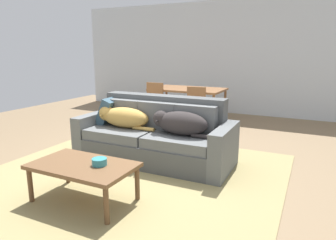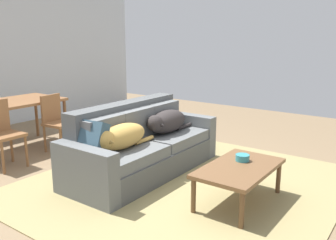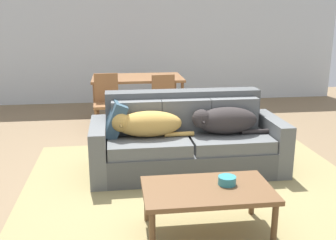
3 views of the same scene
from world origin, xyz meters
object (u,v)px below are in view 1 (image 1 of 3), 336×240
(couch, at_px, (156,137))
(dining_chair_near_left, at_px, (153,103))
(coffee_table, at_px, (83,168))
(dog_on_right_cushion, at_px, (179,123))
(throw_pillow_by_left_arm, at_px, (109,111))
(dining_chair_near_right, at_px, (195,108))
(dining_table, at_px, (188,91))
(bowl_on_coffee_table, at_px, (99,162))
(dog_on_left_cushion, at_px, (123,117))

(couch, relative_size, dining_chair_near_left, 2.42)
(couch, height_order, coffee_table, couch)
(couch, xyz_separation_m, dog_on_right_cushion, (0.41, -0.10, 0.27))
(throw_pillow_by_left_arm, relative_size, dining_chair_near_right, 0.46)
(coffee_table, xyz_separation_m, dining_chair_near_left, (-0.86, 3.02, 0.14))
(throw_pillow_by_left_arm, height_order, coffee_table, throw_pillow_by_left_arm)
(dog_on_right_cushion, height_order, dining_table, dining_table)
(couch, relative_size, throw_pillow_by_left_arm, 5.51)
(throw_pillow_by_left_arm, xyz_separation_m, coffee_table, (0.74, -1.45, -0.27))
(throw_pillow_by_left_arm, bearing_deg, dining_table, 80.17)
(dog_on_right_cushion, bearing_deg, dining_table, 109.45)
(dog_on_right_cushion, bearing_deg, couch, 165.22)
(bowl_on_coffee_table, bearing_deg, dog_on_right_cushion, 76.19)
(couch, relative_size, bowl_on_coffee_table, 14.64)
(dog_on_left_cushion, xyz_separation_m, dining_chair_near_right, (0.43, 1.73, -0.12))
(throw_pillow_by_left_arm, height_order, bowl_on_coffee_table, throw_pillow_by_left_arm)
(dog_on_right_cushion, xyz_separation_m, coffee_table, (-0.48, -1.31, -0.24))
(coffee_table, xyz_separation_m, dining_table, (-0.36, 3.63, 0.33))
(bowl_on_coffee_table, height_order, dining_chair_near_left, dining_chair_near_left)
(dog_on_right_cushion, bearing_deg, coffee_table, -110.82)
(bowl_on_coffee_table, bearing_deg, dining_chair_near_right, 92.89)
(couch, bearing_deg, dog_on_left_cushion, -169.15)
(dining_chair_near_right, bearing_deg, bowl_on_coffee_table, -93.12)
(throw_pillow_by_left_arm, bearing_deg, dining_chair_near_left, 94.42)
(dining_table, bearing_deg, dining_chair_near_left, -129.24)
(dining_table, xyz_separation_m, dining_chair_near_left, (-0.50, -0.61, -0.19))
(dining_table, bearing_deg, throw_pillow_by_left_arm, -99.83)
(throw_pillow_by_left_arm, distance_m, dining_chair_near_right, 1.77)
(dining_chair_near_right, bearing_deg, coffee_table, -96.43)
(bowl_on_coffee_table, bearing_deg, coffee_table, -164.48)
(couch, height_order, dining_chair_near_left, dining_chair_near_left)
(dog_on_left_cushion, height_order, dining_chair_near_right, dining_chair_near_right)
(dog_on_left_cushion, height_order, dog_on_right_cushion, dog_on_right_cushion)
(coffee_table, distance_m, bowl_on_coffee_table, 0.20)
(dog_on_right_cushion, bearing_deg, dog_on_left_cushion, 179.07)
(dining_chair_near_left, bearing_deg, dog_on_right_cushion, -53.72)
(coffee_table, bearing_deg, dog_on_left_cushion, 107.18)
(dog_on_left_cushion, xyz_separation_m, dining_chair_near_left, (-0.46, 1.71, -0.09))
(couch, relative_size, dog_on_right_cushion, 2.49)
(dog_on_left_cushion, distance_m, dining_table, 2.32)
(bowl_on_coffee_table, distance_m, dining_table, 3.63)
(couch, distance_m, dining_chair_near_right, 1.64)
(dog_on_right_cushion, bearing_deg, dining_chair_near_left, 127.60)
(couch, xyz_separation_m, bowl_on_coffee_table, (0.10, -1.36, 0.10))
(coffee_table, relative_size, dining_table, 0.71)
(couch, height_order, dining_table, couch)
(couch, relative_size, dining_table, 1.48)
(dining_chair_near_left, bearing_deg, bowl_on_coffee_table, -72.64)
(bowl_on_coffee_table, bearing_deg, dining_chair_near_left, 109.23)
(coffee_table, relative_size, dining_chair_near_left, 1.17)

